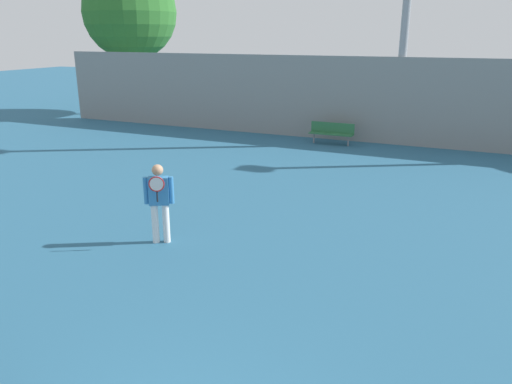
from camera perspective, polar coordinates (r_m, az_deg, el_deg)
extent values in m
cylinder|color=silver|center=(10.47, -11.44, -3.54)|extent=(0.14, 0.14, 0.83)
cylinder|color=silver|center=(10.44, -10.22, -3.52)|extent=(0.14, 0.14, 0.83)
cube|color=teal|center=(10.23, -11.06, 0.15)|extent=(0.45, 0.37, 0.57)
cylinder|color=teal|center=(10.26, -12.46, 0.16)|extent=(0.10, 0.10, 0.56)
cylinder|color=teal|center=(10.20, -9.65, 0.23)|extent=(0.10, 0.10, 0.56)
sphere|color=tan|center=(10.11, -11.20, 2.47)|extent=(0.23, 0.23, 0.23)
cylinder|color=black|center=(9.97, -11.22, -0.52)|extent=(0.03, 0.03, 0.22)
torus|color=red|center=(9.90, -11.31, 0.89)|extent=(0.29, 0.17, 0.31)
cylinder|color=silver|center=(9.90, -11.31, 0.89)|extent=(0.24, 0.13, 0.27)
cube|color=#28663D|center=(19.82, 8.57, 6.58)|extent=(1.73, 0.40, 0.04)
cylinder|color=gray|center=(20.06, 6.63, 6.15)|extent=(0.06, 0.06, 0.39)
cylinder|color=gray|center=(19.69, 10.49, 5.77)|extent=(0.06, 0.06, 0.39)
cube|color=#28663D|center=(19.95, 8.75, 7.28)|extent=(1.73, 0.04, 0.40)
cylinder|color=#939399|center=(20.17, 16.89, 20.12)|extent=(0.30, 0.30, 10.54)
cube|color=gray|center=(20.07, 17.13, 9.76)|extent=(32.61, 0.06, 3.33)
cylinder|color=brown|center=(28.26, -13.68, 12.06)|extent=(0.34, 0.34, 3.30)
sphere|color=#2D6B28|center=(28.18, -14.23, 19.29)|extent=(4.80, 4.80, 4.80)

